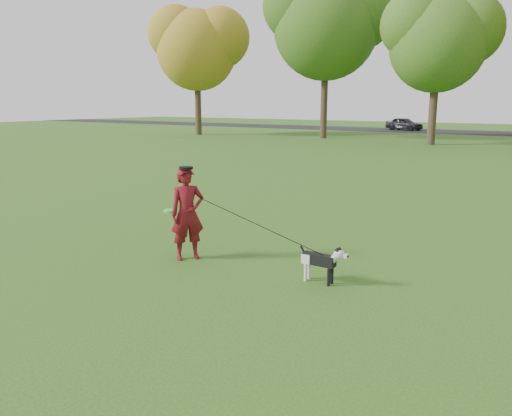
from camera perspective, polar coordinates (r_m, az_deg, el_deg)
The scene contains 6 objects.
ground at distance 7.69m, azimuth -0.15°, elevation -7.51°, with size 120.00×120.00×0.00m, color #285116.
man at distance 8.28m, azimuth -7.85°, elevation -0.65°, with size 0.56×0.37×1.54m, color #600D14.
dog at distance 7.26m, azimuth 7.64°, elevation -5.84°, with size 0.77×0.15×0.59m.
car_left at distance 48.20m, azimuth 16.58°, elevation 9.21°, with size 1.37×3.41×1.16m, color black.
man_held_items at distance 7.51m, azimuth 0.63°, elevation -2.13°, with size 2.96×0.33×1.15m.
tree_row at distance 32.91m, azimuth 25.10°, elevation 19.41°, with size 51.74×8.86×12.01m.
Camera 1 is at (4.01, -6.03, 2.57)m, focal length 35.00 mm.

